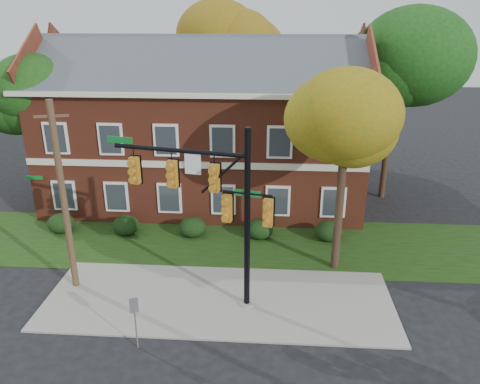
# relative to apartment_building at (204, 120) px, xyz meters

# --- Properties ---
(ground) EXTENTS (120.00, 120.00, 0.00)m
(ground) POSITION_rel_apartment_building_xyz_m (2.00, -11.95, -4.99)
(ground) COLOR black
(ground) RESTS_ON ground
(sidewalk) EXTENTS (14.00, 5.00, 0.08)m
(sidewalk) POSITION_rel_apartment_building_xyz_m (2.00, -10.95, -4.95)
(sidewalk) COLOR gray
(sidewalk) RESTS_ON ground
(grass_strip) EXTENTS (30.00, 6.00, 0.04)m
(grass_strip) POSITION_rel_apartment_building_xyz_m (2.00, -5.95, -4.97)
(grass_strip) COLOR #193811
(grass_strip) RESTS_ON ground
(apartment_building) EXTENTS (18.80, 8.80, 9.74)m
(apartment_building) POSITION_rel_apartment_building_xyz_m (0.00, 0.00, 0.00)
(apartment_building) COLOR brown
(apartment_building) RESTS_ON ground
(hedge_far_left) EXTENTS (1.40, 1.26, 1.05)m
(hedge_far_left) POSITION_rel_apartment_building_xyz_m (-7.00, -5.25, -4.46)
(hedge_far_left) COLOR black
(hedge_far_left) RESTS_ON ground
(hedge_left) EXTENTS (1.40, 1.26, 1.05)m
(hedge_left) POSITION_rel_apartment_building_xyz_m (-3.50, -5.25, -4.46)
(hedge_left) COLOR black
(hedge_left) RESTS_ON ground
(hedge_center) EXTENTS (1.40, 1.26, 1.05)m
(hedge_center) POSITION_rel_apartment_building_xyz_m (0.00, -5.25, -4.46)
(hedge_center) COLOR black
(hedge_center) RESTS_ON ground
(hedge_right) EXTENTS (1.40, 1.26, 1.05)m
(hedge_right) POSITION_rel_apartment_building_xyz_m (3.50, -5.25, -4.46)
(hedge_right) COLOR black
(hedge_right) RESTS_ON ground
(hedge_far_right) EXTENTS (1.40, 1.26, 1.05)m
(hedge_far_right) POSITION_rel_apartment_building_xyz_m (7.00, -5.25, -4.46)
(hedge_far_right) COLOR black
(hedge_far_right) RESTS_ON ground
(tree_near_right) EXTENTS (4.50, 4.25, 8.58)m
(tree_near_right) POSITION_rel_apartment_building_xyz_m (7.22, -8.09, 1.68)
(tree_near_right) COLOR black
(tree_near_right) RESTS_ON ground
(tree_left_rear) EXTENTS (5.40, 5.10, 8.88)m
(tree_left_rear) POSITION_rel_apartment_building_xyz_m (-9.73, -1.12, 1.69)
(tree_left_rear) COLOR black
(tree_left_rear) RESTS_ON ground
(tree_right_rear) EXTENTS (6.30, 5.95, 10.62)m
(tree_right_rear) POSITION_rel_apartment_building_xyz_m (11.31, 0.86, 3.13)
(tree_right_rear) COLOR black
(tree_right_rear) RESTS_ON ground
(tree_far_rear) EXTENTS (6.84, 6.46, 11.52)m
(tree_far_rear) POSITION_rel_apartment_building_xyz_m (1.34, 7.84, 3.86)
(tree_far_rear) COLOR black
(tree_far_rear) RESTS_ON ground
(traffic_signal) EXTENTS (6.40, 1.53, 7.26)m
(traffic_signal) POSITION_rel_apartment_building_xyz_m (1.88, -10.96, -0.48)
(traffic_signal) COLOR gray
(traffic_signal) RESTS_ON ground
(utility_pole) EXTENTS (1.22, 0.42, 7.96)m
(utility_pole) POSITION_rel_apartment_building_xyz_m (-4.18, -10.31, -0.95)
(utility_pole) COLOR #44331F
(utility_pole) RESTS_ON ground
(sign_post) EXTENTS (0.29, 0.15, 2.05)m
(sign_post) POSITION_rel_apartment_building_xyz_m (-0.51, -13.95, -3.60)
(sign_post) COLOR slate
(sign_post) RESTS_ON ground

